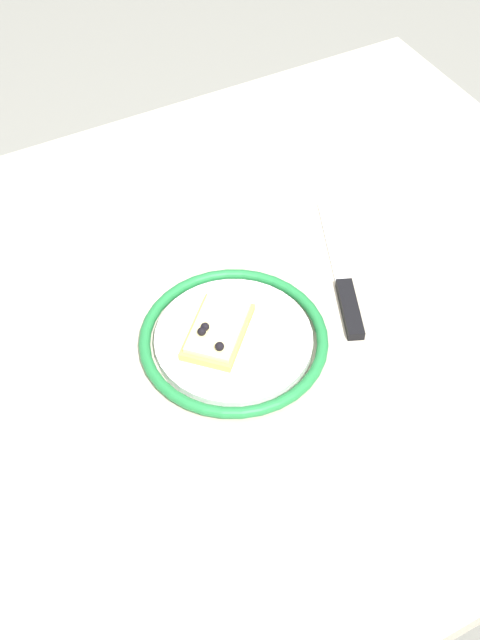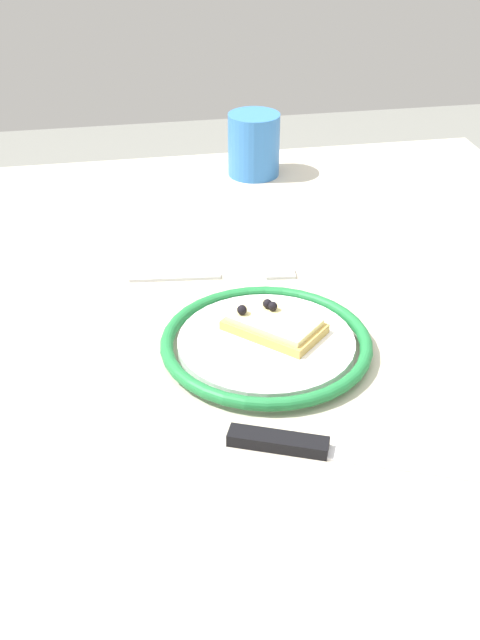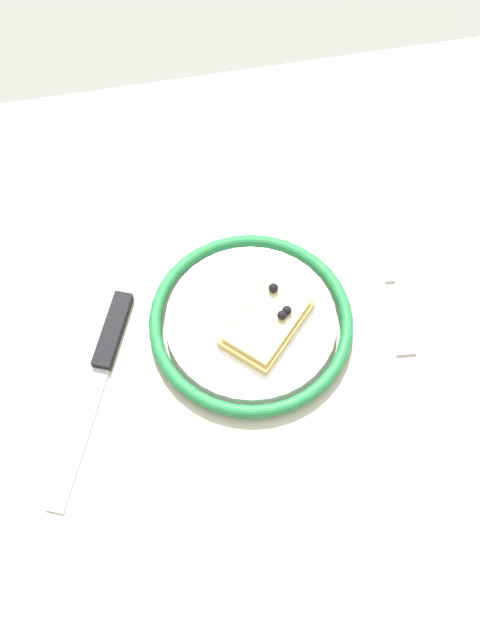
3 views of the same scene
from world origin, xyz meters
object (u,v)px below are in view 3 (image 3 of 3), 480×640
at_px(plate, 251,321).
at_px(fork, 389,277).
at_px(knife, 104,358).
at_px(pizza_slice_near, 267,322).
at_px(dining_table, 263,389).

bearing_deg(plate, fork, -170.05).
distance_m(knife, fork, 0.33).
bearing_deg(knife, fork, -173.16).
bearing_deg(knife, pizza_slice_near, 179.68).
relative_size(dining_table, fork, 5.69).
xyz_separation_m(dining_table, fork, (-0.16, -0.07, 0.09)).
bearing_deg(fork, plate, 9.95).
relative_size(pizza_slice_near, knife, 0.49).
height_order(plate, fork, plate).
bearing_deg(plate, knife, 3.58).
xyz_separation_m(plate, knife, (0.16, 0.01, -0.01)).
height_order(dining_table, plate, plate).
relative_size(dining_table, knife, 5.01).
bearing_deg(knife, plate, -176.42).
height_order(pizza_slice_near, knife, pizza_slice_near).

